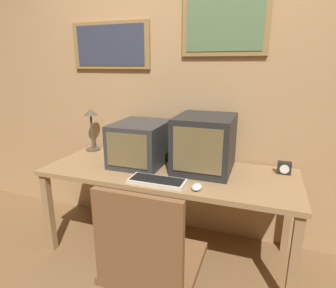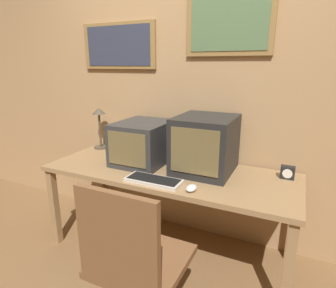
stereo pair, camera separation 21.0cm
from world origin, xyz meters
name	(u,v)px [view 1 (the left image)]	position (x,y,z in m)	size (l,w,h in m)	color
wall_back	(184,87)	(0.00, 1.31, 1.31)	(8.00, 0.08, 2.60)	tan
desk	(168,178)	(0.00, 0.89, 0.64)	(1.92, 0.72, 0.71)	#99754C
monitor_left	(141,143)	(-0.26, 0.98, 0.88)	(0.40, 0.49, 0.34)	#333333
monitor_right	(205,143)	(0.25, 1.01, 0.92)	(0.42, 0.48, 0.42)	black
keyboard_main	(157,181)	(0.01, 0.65, 0.72)	(0.39, 0.16, 0.03)	beige
mouse_near_keyboard	(197,187)	(0.29, 0.63, 0.72)	(0.07, 0.10, 0.04)	silver
desk_clock	(284,168)	(0.84, 1.11, 0.75)	(0.10, 0.06, 0.09)	black
desk_lamp	(91,123)	(-0.84, 1.16, 0.97)	(0.13, 0.13, 0.39)	#4C4233
office_chair	(151,277)	(0.18, 0.12, 0.41)	(0.49, 0.49, 0.96)	black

